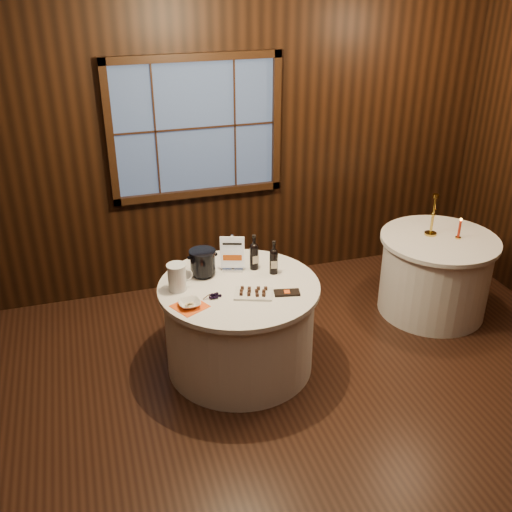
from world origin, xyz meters
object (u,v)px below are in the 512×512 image
object	(u,v)px
ice_bucket	(203,262)
brass_candlestick	(432,220)
sign_stand	(233,258)
chocolate_box	(287,293)
side_table	(435,274)
cracker_bowl	(190,304)
port_bottle_right	(274,259)
grape_bunch	(215,296)
chocolate_plate	(253,293)
glass_pitcher	(177,277)
main_table	(240,326)
red_candle	(459,230)
port_bottle_left	(254,254)

from	to	relation	value
ice_bucket	brass_candlestick	distance (m)	2.19
sign_stand	chocolate_box	distance (m)	0.58
side_table	cracker_bowl	xyz separation A→B (m)	(-2.43, -0.51, 0.41)
side_table	chocolate_box	bearing A→B (deg)	-162.29
port_bottle_right	ice_bucket	distance (m)	0.57
grape_bunch	brass_candlestick	distance (m)	2.24
port_bottle_right	ice_bucket	world-z (taller)	port_bottle_right
ice_bucket	cracker_bowl	xyz separation A→B (m)	(-0.20, -0.44, -0.09)
chocolate_plate	cracker_bowl	size ratio (longest dim) A/B	2.08
chocolate_plate	chocolate_box	distance (m)	0.26
ice_bucket	grape_bunch	distance (m)	0.39
glass_pitcher	port_bottle_right	bearing A→B (deg)	-0.93
main_table	red_candle	distance (m)	2.21
port_bottle_left	cracker_bowl	distance (m)	0.77
side_table	main_table	bearing A→B (deg)	-171.47
red_candle	cracker_bowl	bearing A→B (deg)	-170.10
main_table	ice_bucket	size ratio (longest dim) A/B	5.84
main_table	grape_bunch	size ratio (longest dim) A/B	8.29
brass_candlestick	side_table	bearing A→B (deg)	-61.10
port_bottle_left	cracker_bowl	xyz separation A→B (m)	(-0.63, -0.43, -0.11)
chocolate_box	grape_bunch	bearing A→B (deg)	-178.75
main_table	sign_stand	distance (m)	0.55
port_bottle_left	brass_candlestick	bearing A→B (deg)	-0.41
red_candle	port_bottle_right	bearing A→B (deg)	-175.62
main_table	port_bottle_right	world-z (taller)	port_bottle_right
cracker_bowl	main_table	bearing A→B (deg)	25.30
ice_bucket	grape_bunch	bearing A→B (deg)	-88.98
glass_pitcher	chocolate_box	bearing A→B (deg)	-24.88
brass_candlestick	port_bottle_left	bearing A→B (deg)	-174.69
port_bottle_right	glass_pitcher	bearing A→B (deg)	-165.06
glass_pitcher	red_candle	size ratio (longest dim) A/B	1.09
chocolate_plate	side_table	bearing A→B (deg)	13.92
port_bottle_right	cracker_bowl	distance (m)	0.82
main_table	cracker_bowl	distance (m)	0.63
sign_stand	ice_bucket	xyz separation A→B (m)	(-0.25, -0.01, 0.01)
sign_stand	grape_bunch	bearing A→B (deg)	-104.39
red_candle	chocolate_plate	bearing A→B (deg)	-168.47
grape_bunch	red_candle	distance (m)	2.41
sign_stand	grape_bunch	distance (m)	0.47
side_table	glass_pitcher	bearing A→B (deg)	-174.62
chocolate_plate	chocolate_box	xyz separation A→B (m)	(0.25, -0.06, -0.01)
side_table	chocolate_plate	xyz separation A→B (m)	(-1.94, -0.48, 0.40)
port_bottle_left	grape_bunch	xyz separation A→B (m)	(-0.42, -0.36, -0.11)
port_bottle_right	glass_pitcher	size ratio (longest dim) A/B	1.32
cracker_bowl	brass_candlestick	bearing A→B (deg)	14.00
sign_stand	port_bottle_left	bearing A→B (deg)	10.33
side_table	brass_candlestick	xyz separation A→B (m)	(-0.05, 0.09, 0.53)
sign_stand	cracker_bowl	world-z (taller)	sign_stand
side_table	port_bottle_left	world-z (taller)	port_bottle_left
red_candle	side_table	bearing A→B (deg)	160.03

